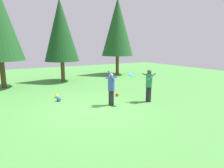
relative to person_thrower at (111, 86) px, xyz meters
The scene contains 9 objects.
ground_plane 1.44m from the person_thrower, behind, with size 40.00×40.00×0.00m, color #4C9342.
person_thrower is the anchor object (origin of this frame).
person_catcher 2.14m from the person_thrower, 12.96° to the right, with size 0.61×0.48×1.78m.
frisbee 1.16m from the person_thrower, 28.55° to the right, with size 0.34×0.33×0.15m.
ball_yellow 3.67m from the person_thrower, 125.77° to the left, with size 0.22×0.22×0.22m, color yellow.
ball_red 2.05m from the person_thrower, 49.07° to the left, with size 0.19×0.19×0.19m, color red.
ball_blue 3.13m from the person_thrower, 136.56° to the left, with size 0.25×0.25×0.25m, color blue.
tree_center 8.67m from the person_thrower, 91.66° to the left, with size 2.86×2.86×6.84m.
tree_far_right 11.62m from the person_thrower, 56.81° to the left, with size 3.28×3.28×7.84m.
Camera 1 is at (-3.68, -8.07, 3.03)m, focal length 30.51 mm.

